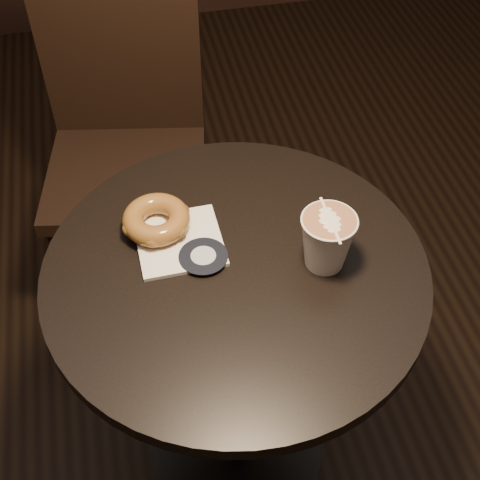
{
  "coord_description": "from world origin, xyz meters",
  "views": [
    {
      "loc": [
        -0.16,
        -0.76,
        1.67
      ],
      "look_at": [
        0.01,
        0.03,
        0.79
      ],
      "focal_mm": 50.0,
      "sensor_mm": 36.0,
      "label": 1
    }
  ],
  "objects_px": {
    "latte_cup": "(327,241)",
    "chair": "(124,117)",
    "doughnut": "(156,220)",
    "pastry_bag": "(180,241)",
    "cafe_table": "(236,330)"
  },
  "relations": [
    {
      "from": "cafe_table",
      "to": "chair",
      "type": "distance_m",
      "value": 0.72
    },
    {
      "from": "cafe_table",
      "to": "chair",
      "type": "height_order",
      "value": "chair"
    },
    {
      "from": "pastry_bag",
      "to": "latte_cup",
      "type": "height_order",
      "value": "latte_cup"
    },
    {
      "from": "pastry_bag",
      "to": "doughnut",
      "type": "distance_m",
      "value": 0.06
    },
    {
      "from": "latte_cup",
      "to": "chair",
      "type": "bearing_deg",
      "value": 112.92
    },
    {
      "from": "doughnut",
      "to": "pastry_bag",
      "type": "bearing_deg",
      "value": -49.3
    },
    {
      "from": "cafe_table",
      "to": "doughnut",
      "type": "xyz_separation_m",
      "value": [
        -0.12,
        0.12,
        0.23
      ]
    },
    {
      "from": "doughnut",
      "to": "latte_cup",
      "type": "relative_size",
      "value": 1.16
    },
    {
      "from": "cafe_table",
      "to": "doughnut",
      "type": "distance_m",
      "value": 0.29
    },
    {
      "from": "latte_cup",
      "to": "cafe_table",
      "type": "bearing_deg",
      "value": 171.47
    },
    {
      "from": "pastry_bag",
      "to": "latte_cup",
      "type": "xyz_separation_m",
      "value": [
        0.25,
        -0.1,
        0.05
      ]
    },
    {
      "from": "pastry_bag",
      "to": "doughnut",
      "type": "xyz_separation_m",
      "value": [
        -0.04,
        0.04,
        0.02
      ]
    },
    {
      "from": "doughnut",
      "to": "latte_cup",
      "type": "bearing_deg",
      "value": -26.88
    },
    {
      "from": "pastry_bag",
      "to": "doughnut",
      "type": "relative_size",
      "value": 1.22
    },
    {
      "from": "cafe_table",
      "to": "doughnut",
      "type": "relative_size",
      "value": 5.91
    }
  ]
}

